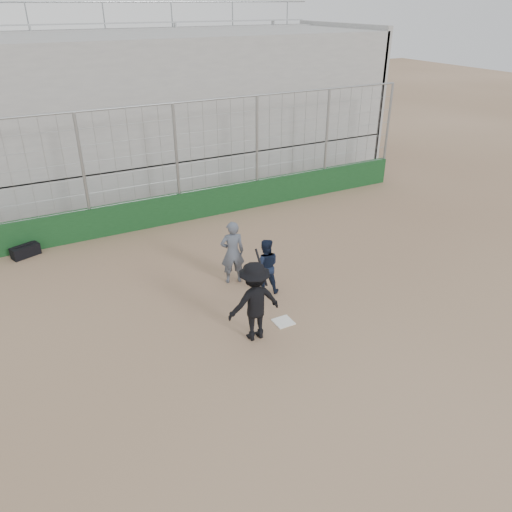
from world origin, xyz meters
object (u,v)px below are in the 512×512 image
catcher_crouched (265,275)px  equipment_bag (25,251)px  umpire (233,255)px  batter_at_plate (254,301)px

catcher_crouched → equipment_bag: (-5.34, 5.21, -0.35)m
umpire → equipment_bag: 6.51m
batter_at_plate → umpire: bearing=75.4°
batter_at_plate → equipment_bag: batter_at_plate is taller
batter_at_plate → umpire: size_ratio=1.27×
umpire → equipment_bag: umpire is taller
batter_at_plate → catcher_crouched: (1.14, 1.57, -0.42)m
batter_at_plate → catcher_crouched: size_ratio=1.91×
catcher_crouched → equipment_bag: 7.47m
equipment_bag → umpire: bearing=-41.4°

